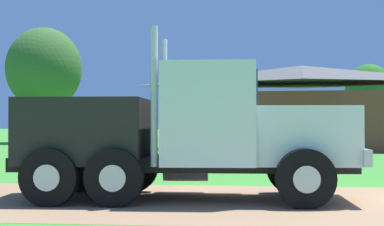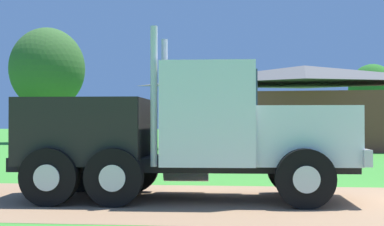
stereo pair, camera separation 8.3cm
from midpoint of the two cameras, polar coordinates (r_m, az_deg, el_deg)
The scene contains 5 objects.
truck_foreground_white at distance 11.68m, azimuth -1.08°, elevation -2.13°, with size 7.13×2.77×3.46m.
shed_building at distance 32.48m, azimuth 10.99°, elevation 0.40°, with size 14.49×7.19×4.78m.
tree_left at distance 43.26m, azimuth -14.84°, elevation 4.35°, with size 5.56×5.56×8.57m.
tree_mid at distance 45.30m, azimuth 1.93°, elevation 2.47°, with size 3.34×3.34×6.09m.
tree_right at distance 43.79m, azimuth 17.46°, elevation 2.21°, with size 3.49×3.49×5.85m.
Camera 1 is at (-4.15, -11.34, 1.63)m, focal length 52.58 mm.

